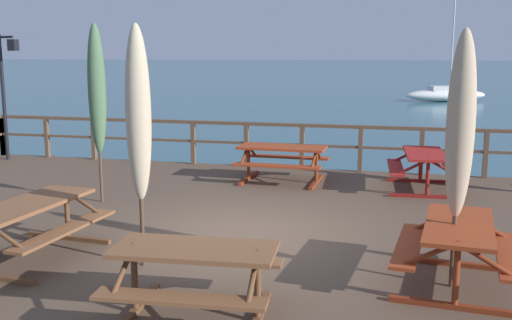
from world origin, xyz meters
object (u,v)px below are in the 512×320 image
(picnic_table_mid_left, at_px, (29,217))
(lamp_post_hooked, at_px, (7,78))
(patio_umbrella_tall_front, at_px, (97,90))
(picnic_table_back_left, at_px, (458,241))
(picnic_table_mid_right, at_px, (195,267))
(patio_umbrella_tall_mid_right, at_px, (138,115))
(picnic_table_mid_centre, at_px, (424,163))
(sailboat_distant, at_px, (446,94))
(picnic_table_front_left, at_px, (282,156))
(patio_umbrella_short_mid, at_px, (461,126))

(picnic_table_mid_left, xyz_separation_m, lamp_post_hooked, (-4.97, 6.43, 1.55))
(lamp_post_hooked, bearing_deg, picnic_table_mid_left, -52.26)
(patio_umbrella_tall_front, relative_size, lamp_post_hooked, 1.02)
(picnic_table_back_left, distance_m, picnic_table_mid_right, 3.12)
(picnic_table_mid_right, relative_size, patio_umbrella_tall_mid_right, 0.58)
(picnic_table_mid_left, bearing_deg, lamp_post_hooked, 127.74)
(picnic_table_mid_centre, xyz_separation_m, picnic_table_mid_right, (-2.46, -6.71, -0.00))
(lamp_post_hooked, bearing_deg, sailboat_distant, 68.68)
(picnic_table_front_left, distance_m, lamp_post_hooked, 7.49)
(picnic_table_mid_right, height_order, lamp_post_hooked, lamp_post_hooked)
(picnic_table_mid_centre, distance_m, sailboat_distant, 33.35)
(picnic_table_front_left, height_order, lamp_post_hooked, lamp_post_hooked)
(picnic_table_front_left, distance_m, sailboat_distant, 33.61)
(picnic_table_mid_right, distance_m, patio_umbrella_tall_front, 5.62)
(patio_umbrella_tall_front, distance_m, lamp_post_hooked, 5.56)
(picnic_table_mid_centre, distance_m, patio_umbrella_short_mid, 5.36)
(picnic_table_back_left, xyz_separation_m, picnic_table_front_left, (-3.19, 5.23, 0.00))
(picnic_table_mid_right, height_order, sailboat_distant, sailboat_distant)
(picnic_table_mid_left, bearing_deg, picnic_table_mid_centre, 46.36)
(picnic_table_back_left, xyz_separation_m, picnic_table_mid_right, (-2.71, -1.56, -0.00))
(sailboat_distant, bearing_deg, picnic_table_mid_left, -101.15)
(picnic_table_back_left, distance_m, picnic_table_mid_left, 5.50)
(picnic_table_back_left, height_order, patio_umbrella_short_mid, patio_umbrella_short_mid)
(picnic_table_mid_centre, bearing_deg, patio_umbrella_tall_mid_right, -124.07)
(picnic_table_mid_right, xyz_separation_m, patio_umbrella_short_mid, (2.65, 1.53, 1.36))
(patio_umbrella_short_mid, xyz_separation_m, sailboat_distant, (2.21, 38.44, -2.13))
(picnic_table_mid_centre, xyz_separation_m, lamp_post_hooked, (-10.22, 0.93, 1.56))
(patio_umbrella_short_mid, bearing_deg, patio_umbrella_tall_mid_right, -176.74)
(picnic_table_back_left, distance_m, lamp_post_hooked, 12.20)
(picnic_table_front_left, bearing_deg, picnic_table_mid_centre, -1.53)
(patio_umbrella_tall_mid_right, distance_m, sailboat_distant, 39.19)
(picnic_table_mid_centre, bearing_deg, picnic_table_back_left, -87.25)
(patio_umbrella_short_mid, bearing_deg, picnic_table_mid_left, -176.65)
(picnic_table_back_left, xyz_separation_m, picnic_table_mid_left, (-5.49, -0.35, 0.01))
(patio_umbrella_short_mid, xyz_separation_m, patio_umbrella_tall_mid_right, (-3.84, -0.22, 0.05))
(picnic_table_mid_centre, relative_size, patio_umbrella_short_mid, 0.62)
(picnic_table_front_left, distance_m, patio_umbrella_short_mid, 6.27)
(picnic_table_front_left, bearing_deg, picnic_table_mid_right, -85.96)
(picnic_table_mid_centre, relative_size, sailboat_distant, 0.24)
(picnic_table_mid_centre, xyz_separation_m, picnic_table_front_left, (-2.94, 0.08, 0.00))
(picnic_table_front_left, xyz_separation_m, sailboat_distant, (5.33, 33.18, -0.78))
(picnic_table_mid_left, height_order, picnic_table_mid_right, same)
(patio_umbrella_short_mid, bearing_deg, picnic_table_front_left, 120.76)
(picnic_table_back_left, bearing_deg, picnic_table_mid_centre, 92.75)
(lamp_post_hooked, relative_size, sailboat_distant, 0.41)
(patio_umbrella_tall_mid_right, distance_m, lamp_post_hooked, 9.12)
(picnic_table_mid_right, relative_size, sailboat_distant, 0.23)
(picnic_table_mid_right, relative_size, patio_umbrella_short_mid, 0.59)
(picnic_table_mid_left, bearing_deg, patio_umbrella_short_mid, 3.35)
(picnic_table_mid_left, bearing_deg, picnic_table_back_left, 3.63)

